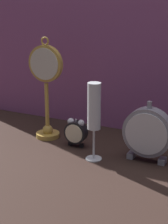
# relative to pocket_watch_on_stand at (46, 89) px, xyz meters

# --- Properties ---
(ground_plane) EXTENTS (4.00, 4.00, 0.00)m
(ground_plane) POSITION_rel_pocket_watch_on_stand_xyz_m (0.17, -0.13, -0.18)
(ground_plane) COLOR black
(fabric_backdrop_drape) EXTENTS (1.50, 0.01, 0.77)m
(fabric_backdrop_drape) POSITION_rel_pocket_watch_on_stand_xyz_m (0.17, 0.19, 0.21)
(fabric_backdrop_drape) COLOR #8E4C7F
(fabric_backdrop_drape) RESTS_ON ground_plane
(pocket_watch_on_stand) EXTENTS (0.12, 0.08, 0.35)m
(pocket_watch_on_stand) POSITION_rel_pocket_watch_on_stand_xyz_m (0.00, 0.00, 0.00)
(pocket_watch_on_stand) COLOR gold
(pocket_watch_on_stand) RESTS_ON ground_plane
(alarm_clock_twin_bell) EXTENTS (0.08, 0.03, 0.10)m
(alarm_clock_twin_bell) POSITION_rel_pocket_watch_on_stand_xyz_m (0.13, -0.03, -0.12)
(alarm_clock_twin_bell) COLOR black
(alarm_clock_twin_bell) RESTS_ON ground_plane
(mantel_clock_silver) EXTENTS (0.15, 0.04, 0.19)m
(mantel_clock_silver) POSITION_rel_pocket_watch_on_stand_xyz_m (0.37, -0.04, -0.09)
(mantel_clock_silver) COLOR gray
(mantel_clock_silver) RESTS_ON ground_plane
(champagne_flute) EXTENTS (0.05, 0.05, 0.24)m
(champagne_flute) POSITION_rel_pocket_watch_on_stand_xyz_m (0.22, -0.10, -0.02)
(champagne_flute) COLOR silver
(champagne_flute) RESTS_ON ground_plane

